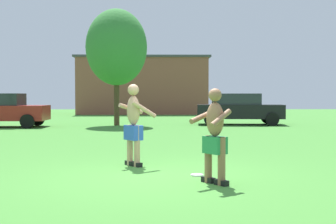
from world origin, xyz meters
name	(u,v)px	position (x,y,z in m)	size (l,w,h in m)	color
ground_plane	(159,177)	(0.00, 0.00, 0.00)	(80.00, 80.00, 0.00)	#428433
player_near	(215,134)	(0.94, -0.65, 0.85)	(0.72, 0.86, 1.62)	black
player_in_blue	(134,122)	(-0.54, 1.38, 0.93)	(0.84, 0.77, 1.74)	black
frisbee	(197,175)	(0.71, 0.16, 0.01)	(0.24, 0.24, 0.03)	white
car_black_near_post	(239,108)	(4.03, 15.01, 0.82)	(4.45, 2.34, 1.58)	black
outbuilding_behind_lot	(143,85)	(-1.33, 28.72, 2.28)	(10.49, 4.58, 4.54)	brown
tree_near_building	(116,47)	(-2.13, 14.57, 3.86)	(3.03, 3.03, 5.76)	#4C3823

